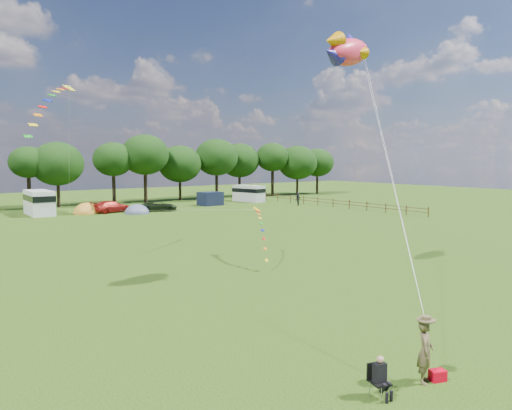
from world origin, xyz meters
TOP-DOWN VIEW (x-y plane):
  - ground_plane at (0.00, 0.00)m, footprint 180.00×180.00m
  - tree_line at (5.30, 54.99)m, footprint 102.98×10.98m
  - fence at (32.00, 34.50)m, footprint 0.12×33.12m
  - car_c at (5.01, 44.62)m, footprint 5.17×3.06m
  - car_d at (10.47, 42.63)m, footprint 5.10×3.78m
  - campervan_c at (-2.78, 47.31)m, footprint 2.72×6.00m
  - campervan_d at (27.80, 47.00)m, footprint 3.17×5.45m
  - tent_orange at (2.26, 45.37)m, footprint 3.35×3.67m
  - tent_greyblue at (7.09, 41.67)m, footprint 3.01×3.30m
  - awning_navy at (19.77, 45.29)m, footprint 3.19×2.65m
  - kite_flyer at (-4.71, -6.78)m, footprint 0.83×0.76m
  - camp_chair at (-6.57, -6.57)m, footprint 0.60×0.61m
  - kite_bag at (-4.30, -6.96)m, footprint 0.56×0.46m
  - fish_kite at (3.00, 3.89)m, footprint 4.31×2.11m
  - streamer_kite_b at (-8.41, 18.56)m, footprint 4.38×4.68m
  - streamer_kite_c at (2.10, 10.32)m, footprint 3.13×4.91m
  - walker_a at (29.39, 37.48)m, footprint 0.83×0.80m
  - walker_b at (31.70, 39.95)m, footprint 1.00×0.46m

SIDE VIEW (x-z plane):
  - ground_plane at x=0.00m, z-range 0.00..0.00m
  - tent_orange at x=2.26m, z-range -1.29..1.33m
  - tent_greyblue at x=7.09m, z-range -1.10..1.14m
  - kite_bag at x=-4.30m, z-range 0.00..0.34m
  - car_d at x=10.47m, z-range 0.00..1.27m
  - fence at x=32.00m, z-range 0.10..1.30m
  - car_c at x=5.01m, z-range 0.00..1.45m
  - camp_chair at x=-6.57m, z-range 0.12..1.34m
  - walker_a at x=29.39m, z-range 0.00..1.48m
  - walker_b at x=31.70m, z-range 0.00..1.54m
  - awning_navy at x=19.77m, z-range 0.00..1.90m
  - kite_flyer at x=-4.71m, z-range 0.00..1.91m
  - campervan_d at x=27.80m, z-range 0.09..2.60m
  - campervan_c at x=-2.78m, z-range 0.11..3.01m
  - streamer_kite_c at x=2.10m, z-range 1.06..3.85m
  - tree_line at x=5.30m, z-range 1.21..11.48m
  - streamer_kite_b at x=-8.41m, z-range 8.54..12.38m
  - fish_kite at x=3.00m, z-range 11.39..13.65m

